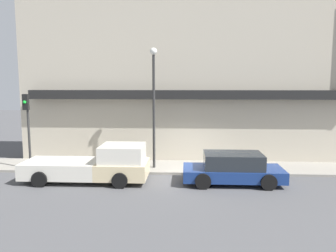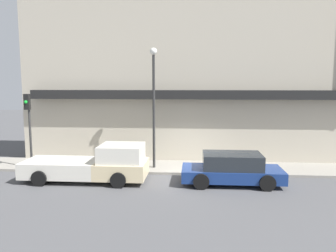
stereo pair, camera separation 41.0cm
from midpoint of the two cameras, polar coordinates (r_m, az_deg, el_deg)
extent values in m
plane|color=#4C4C4F|center=(16.45, 4.71, -8.57)|extent=(80.00, 80.00, 0.00)
cube|color=gray|center=(17.71, 4.70, -7.21)|extent=(36.00, 2.65, 0.13)
cube|color=#BCB29E|center=(19.99, 4.82, 8.23)|extent=(19.80, 3.00, 9.66)
cube|color=black|center=(18.19, 4.82, 5.45)|extent=(18.22, 0.60, 0.50)
cube|color=beige|center=(15.44, -7.28, -7.41)|extent=(2.29, 2.02, 0.72)
cube|color=silver|center=(15.26, -7.33, -4.69)|extent=(1.95, 1.86, 0.78)
cube|color=silver|center=(16.26, -17.30, -6.93)|extent=(3.44, 2.02, 0.72)
cylinder|color=black|center=(16.44, -6.35, -7.35)|extent=(0.69, 0.22, 0.69)
cylinder|color=black|center=(14.54, -7.86, -9.33)|extent=(0.69, 0.22, 0.69)
cylinder|color=black|center=(17.45, -17.98, -6.81)|extent=(0.69, 0.22, 0.69)
cylinder|color=black|center=(15.67, -20.82, -8.52)|extent=(0.69, 0.22, 0.69)
cube|color=navy|center=(15.28, 11.79, -8.13)|extent=(4.50, 1.86, 0.52)
cube|color=#23282D|center=(15.14, 11.85, -5.96)|extent=(2.61, 1.67, 0.67)
cylinder|color=black|center=(16.43, 16.24, -7.61)|extent=(0.69, 0.22, 0.69)
cylinder|color=black|center=(14.68, 17.72, -9.45)|extent=(0.69, 0.22, 0.69)
cylinder|color=black|center=(16.09, 6.39, -7.67)|extent=(0.69, 0.22, 0.69)
cylinder|color=black|center=(14.31, 6.63, -9.58)|extent=(0.69, 0.22, 0.69)
cylinder|color=#196633|center=(17.51, -7.07, -6.33)|extent=(0.17, 0.17, 0.51)
sphere|color=#196633|center=(17.44, -7.09, -5.28)|extent=(0.16, 0.16, 0.16)
cylinder|color=#2D2D2D|center=(16.96, -1.79, 2.39)|extent=(0.14, 0.14, 5.84)
sphere|color=silver|center=(16.98, -1.83, 12.87)|extent=(0.36, 0.36, 0.36)
cylinder|color=#2D2D2D|center=(18.36, -22.29, -0.86)|extent=(0.12, 0.12, 3.87)
cube|color=black|center=(18.07, -22.75, 3.90)|extent=(0.28, 0.20, 0.80)
sphere|color=green|center=(17.97, -22.93, 3.88)|extent=(0.16, 0.16, 0.16)
camera|label=1|loc=(0.20, -89.31, 0.09)|focal=35.00mm
camera|label=2|loc=(0.20, 90.69, -0.09)|focal=35.00mm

